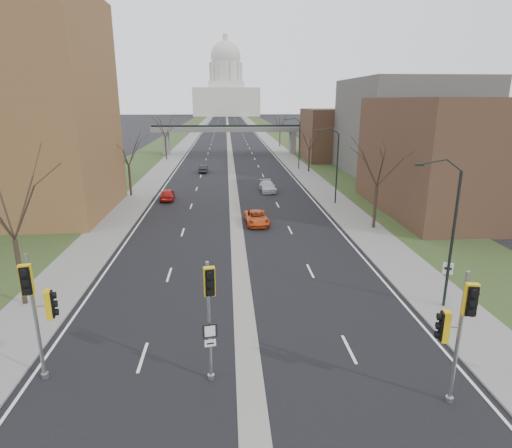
{
  "coord_description": "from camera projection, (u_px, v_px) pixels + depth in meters",
  "views": [
    {
      "loc": [
        -0.83,
        -16.07,
        11.81
      ],
      "look_at": [
        1.08,
        11.59,
        3.72
      ],
      "focal_mm": 30.0,
      "sensor_mm": 36.0,
      "label": 1
    }
  ],
  "objects": [
    {
      "name": "signal_pole_right",
      "position": [
        457.0,
        322.0,
        16.17
      ],
      "size": [
        0.96,
        1.16,
        5.7
      ],
      "rotation": [
        0.0,
        0.0,
        -0.18
      ],
      "color": "gray",
      "rests_on": "ground"
    },
    {
      "name": "speed_limit_sign",
      "position": [
        447.0,
        276.0,
        24.97
      ],
      "size": [
        0.53,
        0.26,
        2.61
      ],
      "rotation": [
        0.0,
        0.0,
        -0.41
      ],
      "color": "black",
      "rests_on": "sidewalk_right"
    },
    {
      "name": "streetlight_far",
      "position": [
        295.0,
        129.0,
        73.07
      ],
      "size": [
        2.61,
        0.2,
        8.7
      ],
      "color": "black",
      "rests_on": "sidewalk_right"
    },
    {
      "name": "car_left_near",
      "position": [
        167.0,
        194.0,
        52.08
      ],
      "size": [
        1.93,
        4.25,
        1.41
      ],
      "primitive_type": "imported",
      "rotation": [
        0.0,
        0.0,
        3.21
      ],
      "color": "#B01C14",
      "rests_on": "ground"
    },
    {
      "name": "commercial_block_near",
      "position": [
        460.0,
        156.0,
        45.47
      ],
      "size": [
        16.0,
        20.0,
        12.0
      ],
      "primitive_type": "cube",
      "color": "#4C3323",
      "rests_on": "ground"
    },
    {
      "name": "median_strip",
      "position": [
        228.0,
        132.0,
        162.4
      ],
      "size": [
        1.2,
        600.0,
        0.02
      ],
      "primitive_type": "cube",
      "color": "gray",
      "rests_on": "ground"
    },
    {
      "name": "road_surface",
      "position": [
        228.0,
        132.0,
        162.4
      ],
      "size": [
        20.0,
        600.0,
        0.01
      ],
      "primitive_type": "cube",
      "color": "black",
      "rests_on": "ground"
    },
    {
      "name": "streetlight_near",
      "position": [
        444.0,
        192.0,
        23.28
      ],
      "size": [
        2.61,
        0.2,
        8.7
      ],
      "color": "black",
      "rests_on": "sidewalk_right"
    },
    {
      "name": "tree_left_b",
      "position": [
        127.0,
        147.0,
        52.54
      ],
      "size": [
        6.75,
        6.75,
        8.81
      ],
      "color": "#382B21",
      "rests_on": "sidewalk_left"
    },
    {
      "name": "tree_right_b",
      "position": [
        310.0,
        137.0,
        70.65
      ],
      "size": [
        6.3,
        6.3,
        8.22
      ],
      "color": "#382B21",
      "rests_on": "sidewalk_right"
    },
    {
      "name": "tree_left_c",
      "position": [
        164.0,
        124.0,
        84.87
      ],
      "size": [
        7.65,
        7.65,
        9.99
      ],
      "color": "#382B21",
      "rests_on": "sidewalk_left"
    },
    {
      "name": "car_left_far",
      "position": [
        204.0,
        169.0,
        71.84
      ],
      "size": [
        1.46,
        3.75,
        1.22
      ],
      "primitive_type": "imported",
      "rotation": [
        0.0,
        0.0,
        3.1
      ],
      "color": "black",
      "rests_on": "ground"
    },
    {
      "name": "commercial_block_far",
      "position": [
        340.0,
        135.0,
        85.84
      ],
      "size": [
        14.0,
        14.0,
        10.0
      ],
      "primitive_type": "cube",
      "color": "#4C3323",
      "rests_on": "ground"
    },
    {
      "name": "grass_verge_left",
      "position": [
        180.0,
        132.0,
        161.2
      ],
      "size": [
        8.0,
        600.0,
        0.1
      ],
      "primitive_type": "cube",
      "color": "#273B1B",
      "rests_on": "ground"
    },
    {
      "name": "ground",
      "position": [
        250.0,
        379.0,
        18.75
      ],
      "size": [
        700.0,
        700.0,
        0.0
      ],
      "primitive_type": "plane",
      "color": "black",
      "rests_on": "ground"
    },
    {
      "name": "tree_right_a",
      "position": [
        379.0,
        159.0,
        38.82
      ],
      "size": [
        7.2,
        7.2,
        9.4
      ],
      "color": "#382B21",
      "rests_on": "sidewalk_right"
    },
    {
      "name": "signal_pole_left",
      "position": [
        38.0,
        301.0,
        17.68
      ],
      "size": [
        0.97,
        1.24,
        5.82
      ],
      "rotation": [
        0.0,
        0.0,
        0.25
      ],
      "color": "gray",
      "rests_on": "ground"
    },
    {
      "name": "car_right_mid",
      "position": [
        268.0,
        187.0,
        56.81
      ],
      "size": [
        2.19,
        4.78,
        1.36
      ],
      "primitive_type": "imported",
      "rotation": [
        0.0,
        0.0,
        0.06
      ],
      "color": "silver",
      "rests_on": "ground"
    },
    {
      "name": "tree_right_c",
      "position": [
        280.0,
        119.0,
        108.61
      ],
      "size": [
        7.65,
        7.65,
        9.99
      ],
      "color": "#382B21",
      "rests_on": "sidewalk_right"
    },
    {
      "name": "tree_left_a",
      "position": [
        8.0,
        197.0,
        23.69
      ],
      "size": [
        7.2,
        7.2,
        9.4
      ],
      "color": "#382B21",
      "rests_on": "sidewalk_left"
    },
    {
      "name": "capitol",
      "position": [
        226.0,
        90.0,
        319.99
      ],
      "size": [
        48.0,
        42.0,
        55.75
      ],
      "color": "beige",
      "rests_on": "ground"
    },
    {
      "name": "signal_pole_median",
      "position": [
        209.0,
        303.0,
        17.44
      ],
      "size": [
        0.67,
        0.92,
        5.51
      ],
      "rotation": [
        0.0,
        0.0,
        0.18
      ],
      "color": "gray",
      "rests_on": "ground"
    },
    {
      "name": "sidewalk_left",
      "position": [
        196.0,
        132.0,
        161.59
      ],
      "size": [
        4.0,
        600.0,
        0.12
      ],
      "primitive_type": "cube",
      "color": "gray",
      "rests_on": "ground"
    },
    {
      "name": "grass_verge_right",
      "position": [
        275.0,
        131.0,
        163.58
      ],
      "size": [
        8.0,
        600.0,
        0.1
      ],
      "primitive_type": "cube",
      "color": "#273B1B",
      "rests_on": "ground"
    },
    {
      "name": "car_right_near",
      "position": [
        256.0,
        218.0,
        41.96
      ],
      "size": [
        2.43,
        4.81,
        1.3
      ],
      "primitive_type": "imported",
      "rotation": [
        0.0,
        0.0,
        0.06
      ],
      "color": "#C74615",
      "rests_on": "ground"
    },
    {
      "name": "commercial_block_mid",
      "position": [
        406.0,
        128.0,
        68.3
      ],
      "size": [
        18.0,
        22.0,
        15.0
      ],
      "primitive_type": "cube",
      "color": "#5B5853",
      "rests_on": "ground"
    },
    {
      "name": "streetlight_mid",
      "position": [
        331.0,
        144.0,
        48.17
      ],
      "size": [
        2.61,
        0.2,
        8.7
      ],
      "color": "black",
      "rests_on": "sidewalk_right"
    },
    {
      "name": "pedestrian_bridge",
      "position": [
        230.0,
        132.0,
        94.01
      ],
      "size": [
        34.0,
        3.0,
        6.45
      ],
      "color": "slate",
      "rests_on": "ground"
    },
    {
      "name": "sidewalk_right",
      "position": [
        260.0,
        131.0,
        163.18
      ],
      "size": [
        4.0,
        600.0,
        0.12
      ],
      "primitive_type": "cube",
      "color": "gray",
      "rests_on": "ground"
    }
  ]
}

